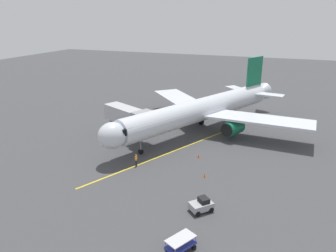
% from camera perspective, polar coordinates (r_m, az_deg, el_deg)
% --- Properties ---
extents(ground_plane, '(220.00, 220.00, 0.00)m').
position_cam_1_polar(ground_plane, '(55.88, 6.13, -1.25)').
color(ground_plane, '#424244').
extents(apron_lead_in_line, '(17.50, 36.18, 0.01)m').
position_cam_1_polar(apron_lead_in_line, '(50.99, 4.13, -3.21)').
color(apron_lead_in_line, yellow).
rests_on(apron_lead_in_line, ground).
extents(airplane, '(31.72, 37.77, 11.50)m').
position_cam_1_polar(airplane, '(55.36, 6.22, 2.92)').
color(airplane, silver).
rests_on(airplane, ground).
extents(jet_bridge, '(11.07, 7.11, 5.40)m').
position_cam_1_polar(jet_bridge, '(51.70, -6.53, 1.45)').
color(jet_bridge, '#B7B7BC').
rests_on(jet_bridge, ground).
extents(ground_crew_marshaller, '(0.33, 0.44, 1.71)m').
position_cam_1_polar(ground_crew_marshaller, '(43.64, -5.63, -5.99)').
color(ground_crew_marshaller, '#23232D').
rests_on(ground_crew_marshaller, ground).
extents(tug_near_nose, '(2.67, 2.70, 1.50)m').
position_cam_1_polar(tug_near_nose, '(34.49, 5.91, -13.68)').
color(tug_near_nose, '#9E9EA3').
rests_on(tug_near_nose, ground).
extents(baggage_cart_portside, '(2.47, 2.95, 1.27)m').
position_cam_1_polar(baggage_cart_portside, '(29.56, 2.24, -20.06)').
color(baggage_cart_portside, '#2D3899').
rests_on(baggage_cart_portside, ground).
extents(safety_cone_nose_left, '(0.32, 0.32, 0.55)m').
position_cam_1_polar(safety_cone_nose_left, '(46.25, 5.41, -5.31)').
color(safety_cone_nose_left, '#F2590F').
rests_on(safety_cone_nose_left, ground).
extents(safety_cone_nose_right, '(0.32, 0.32, 0.55)m').
position_cam_1_polar(safety_cone_nose_right, '(41.08, 6.46, -8.65)').
color(safety_cone_nose_right, '#F2590F').
rests_on(safety_cone_nose_right, ground).
extents(safety_cone_wing_port, '(0.32, 0.32, 0.55)m').
position_cam_1_polar(safety_cone_wing_port, '(59.28, -10.00, 0.05)').
color(safety_cone_wing_port, '#F2590F').
rests_on(safety_cone_wing_port, ground).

